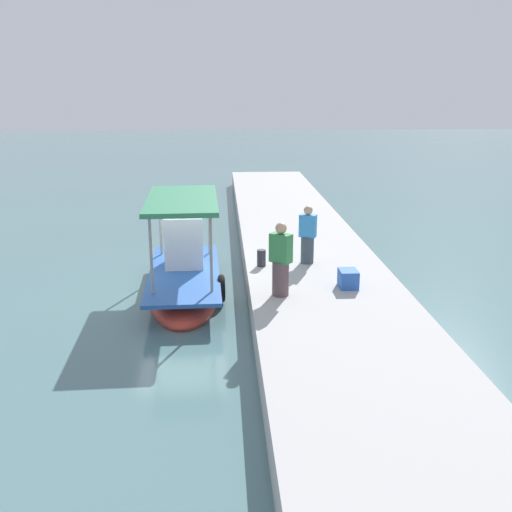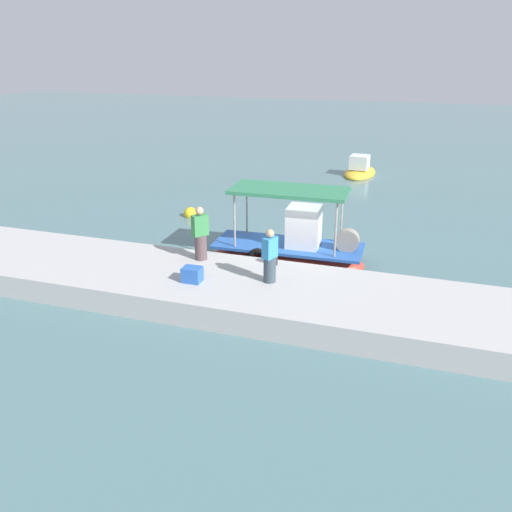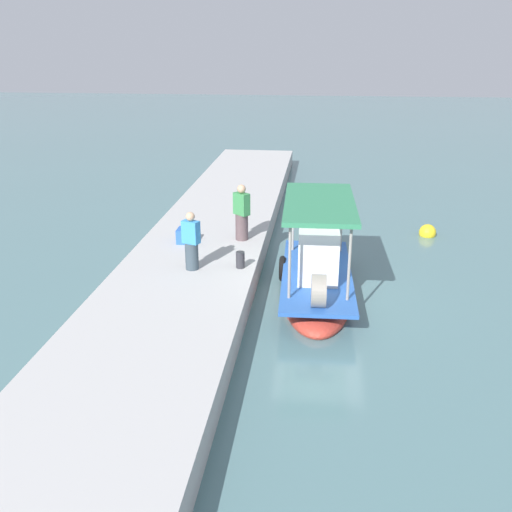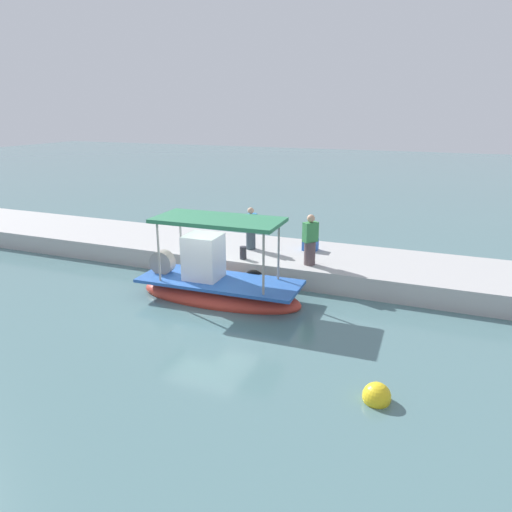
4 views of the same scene
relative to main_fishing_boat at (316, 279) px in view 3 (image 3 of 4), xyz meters
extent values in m
plane|color=slate|center=(0.17, 0.15, -0.49)|extent=(120.00, 120.00, 0.00)
cube|color=#AFADAC|center=(0.17, -3.58, -0.12)|extent=(36.00, 3.81, 0.73)
ellipsoid|color=#C03A2C|center=(-0.10, 0.00, -0.38)|extent=(5.46, 2.03, 0.90)
cube|color=#2959AB|center=(-0.10, 0.00, 0.12)|extent=(5.24, 2.03, 0.10)
cube|color=white|center=(0.44, 0.02, 0.83)|extent=(1.13, 1.06, 1.52)
cylinder|color=gray|center=(1.61, 0.77, 1.06)|extent=(0.07, 0.07, 1.98)
cylinder|color=gray|center=(1.65, -0.65, 1.06)|extent=(0.07, 0.07, 1.98)
cylinder|color=gray|center=(-1.85, 0.66, 1.06)|extent=(0.07, 0.07, 1.98)
cylinder|color=gray|center=(-1.81, -0.76, 1.06)|extent=(0.07, 0.07, 1.98)
cube|color=#317E56|center=(-0.10, 0.00, 2.10)|extent=(4.01, 1.94, 0.12)
torus|color=black|center=(-0.88, -0.99, -0.08)|extent=(0.75, 0.20, 0.74)
cylinder|color=gray|center=(1.95, 0.07, 0.52)|extent=(0.81, 0.37, 0.80)
cylinder|color=#37454F|center=(0.23, -3.37, 0.61)|extent=(0.46, 0.46, 0.75)
cube|color=#378ED4|center=(0.23, -3.37, 1.29)|extent=(0.40, 0.51, 0.62)
sphere|color=tan|center=(0.23, -3.37, 1.72)|extent=(0.24, 0.24, 0.24)
cylinder|color=#564446|center=(-2.37, -2.37, 0.65)|extent=(0.55, 0.55, 0.81)
cube|color=#398749|center=(-2.37, -2.37, 1.39)|extent=(0.52, 0.56, 0.67)
sphere|color=tan|center=(-2.37, -2.37, 1.86)|extent=(0.27, 0.27, 0.27)
cylinder|color=#2D2D33|center=(-0.01, -2.09, 0.47)|extent=(0.24, 0.24, 0.46)
cube|color=blue|center=(-1.91, -4.08, 0.46)|extent=(0.55, 0.44, 0.44)
sphere|color=yellow|center=(-5.64, 3.85, -0.37)|extent=(0.60, 0.60, 0.60)
camera|label=1|loc=(-15.64, -1.02, 5.02)|focal=42.18mm
camera|label=2|loc=(4.26, -17.00, 6.66)|focal=37.37mm
camera|label=3|loc=(14.62, 0.05, 6.12)|focal=40.77mm
camera|label=4|loc=(-6.57, 12.84, 5.38)|focal=33.64mm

